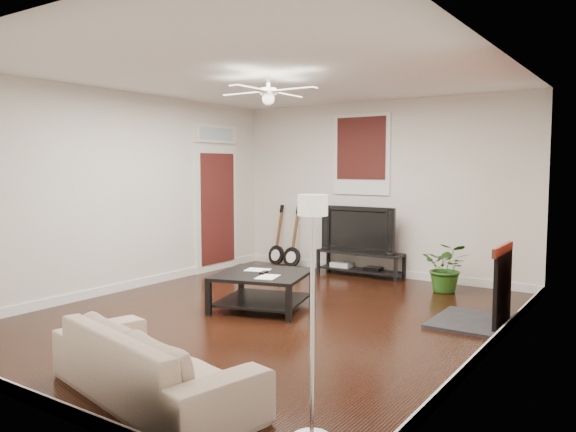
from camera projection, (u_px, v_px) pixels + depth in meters
room at (269, 197)px, 6.44m from camera, size 5.01×6.01×2.81m
brick_accent at (515, 200)px, 5.88m from camera, size 0.02×2.20×2.80m
fireplace at (484, 284)px, 6.12m from camera, size 0.80×1.10×0.92m
window_back at (361, 154)px, 9.01m from camera, size 1.00×0.06×1.30m
door_left at (217, 197)px, 9.39m from camera, size 0.08×1.00×2.50m
tv_stand at (360, 264)px, 8.95m from camera, size 1.41×0.38×0.40m
tv at (361, 229)px, 8.92m from camera, size 1.27×0.17×0.73m
coffee_table at (263, 290)px, 6.89m from camera, size 1.31×1.31×0.45m
sofa at (152, 361)px, 4.19m from camera, size 2.06×1.16×0.57m
floor_lamp at (312, 320)px, 3.48m from camera, size 0.31×0.31×1.58m
potted_plant at (447, 267)px, 7.76m from camera, size 0.71×0.64×0.71m
guitar_left at (276, 235)px, 9.81m from camera, size 0.37×0.29×1.09m
guitar_right at (292, 237)px, 9.59m from camera, size 0.35×0.25×1.09m
ceiling_fan at (268, 92)px, 6.33m from camera, size 1.24×1.24×0.32m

